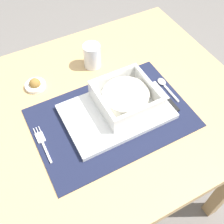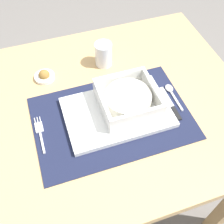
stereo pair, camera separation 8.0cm
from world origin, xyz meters
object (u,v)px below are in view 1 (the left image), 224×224
(porridge_bowl, at_px, (126,98))
(spoon, at_px, (163,84))
(drinking_glass, at_px, (92,57))
(butter_knife, at_px, (167,98))
(fork, at_px, (42,142))
(condiment_saucer, at_px, (35,85))
(dining_table, at_px, (107,123))

(porridge_bowl, height_order, spoon, porridge_bowl)
(spoon, xyz_separation_m, drinking_glass, (-0.16, 0.20, 0.03))
(drinking_glass, bearing_deg, spoon, -50.40)
(spoon, distance_m, butter_knife, 0.06)
(butter_knife, bearing_deg, fork, 172.41)
(porridge_bowl, distance_m, spoon, 0.16)
(condiment_saucer, bearing_deg, butter_knife, -35.04)
(dining_table, bearing_deg, butter_knife, -22.82)
(spoon, bearing_deg, drinking_glass, 129.39)
(butter_knife, relative_size, drinking_glass, 1.62)
(porridge_bowl, bearing_deg, fork, -179.46)
(fork, distance_m, butter_knife, 0.40)
(porridge_bowl, relative_size, butter_knife, 1.22)
(drinking_glass, bearing_deg, dining_table, -101.80)
(spoon, relative_size, condiment_saucer, 1.65)
(condiment_saucer, bearing_deg, spoon, -27.23)
(spoon, bearing_deg, condiment_saucer, 152.55)
(dining_table, bearing_deg, spoon, -6.00)
(fork, xyz_separation_m, butter_knife, (0.40, -0.03, 0.00))
(spoon, height_order, condiment_saucer, condiment_saucer)
(dining_table, xyz_separation_m, fork, (-0.22, -0.04, 0.11))
(porridge_bowl, height_order, condiment_saucer, porridge_bowl)
(butter_knife, distance_m, condiment_saucer, 0.42)
(dining_table, height_order, butter_knife, butter_knife)
(porridge_bowl, relative_size, condiment_saucer, 2.48)
(dining_table, relative_size, porridge_bowl, 5.29)
(fork, xyz_separation_m, drinking_glass, (0.26, 0.22, 0.03))
(spoon, xyz_separation_m, condiment_saucer, (-0.37, 0.19, 0.00))
(dining_table, relative_size, drinking_glass, 10.43)
(dining_table, relative_size, butter_knife, 6.46)
(butter_knife, bearing_deg, drinking_glass, 116.18)
(porridge_bowl, xyz_separation_m, butter_knife, (0.13, -0.03, -0.04))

